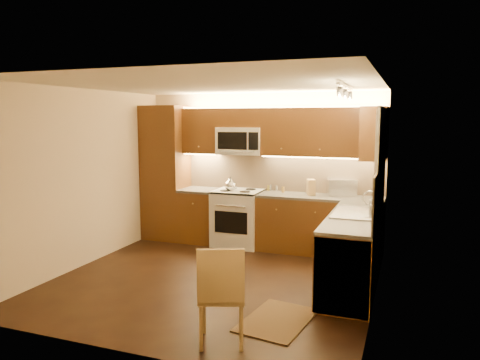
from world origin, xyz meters
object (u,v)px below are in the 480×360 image
at_px(knife_block, 311,187).
at_px(soap_bottle, 373,203).
at_px(stove, 238,218).
at_px(dining_chair, 222,293).
at_px(microwave, 241,141).
at_px(sink, 355,207).
at_px(toaster_oven, 341,187).
at_px(kettle, 231,184).

distance_m(knife_block, soap_bottle, 1.39).
height_order(stove, dining_chair, dining_chair).
height_order(microwave, soap_bottle, microwave).
relative_size(sink, soap_bottle, 3.98).
height_order(knife_block, dining_chair, knife_block).
bearing_deg(microwave, toaster_oven, 1.88).
distance_m(kettle, toaster_oven, 1.75).
xyz_separation_m(sink, knife_block, (-0.81, 1.19, 0.05)).
relative_size(stove, knife_block, 3.77).
bearing_deg(soap_bottle, knife_block, 129.15).
bearing_deg(stove, microwave, 90.00).
bearing_deg(knife_block, toaster_oven, -7.32).
bearing_deg(microwave, sink, -32.21).
relative_size(microwave, kettle, 3.28).
relative_size(sink, toaster_oven, 2.01).
relative_size(knife_block, soap_bottle, 1.13).
distance_m(microwave, sink, 2.48).
distance_m(stove, toaster_oven, 1.74).
bearing_deg(soap_bottle, sink, -137.58).
height_order(microwave, dining_chair, microwave).
distance_m(toaster_oven, knife_block, 0.46).
bearing_deg(stove, dining_chair, -72.05).
relative_size(toaster_oven, dining_chair, 0.45).
bearing_deg(kettle, stove, 31.45).
bearing_deg(knife_block, stove, 160.95).
bearing_deg(kettle, microwave, 53.57).
height_order(kettle, toaster_oven, toaster_oven).
height_order(microwave, knife_block, microwave).
bearing_deg(dining_chair, kettle, 89.43).
distance_m(stove, kettle, 0.59).
xyz_separation_m(stove, microwave, (0.00, 0.14, 1.26)).
bearing_deg(sink, microwave, 147.79).
bearing_deg(soap_bottle, kettle, 153.75).
distance_m(stove, microwave, 1.27).
xyz_separation_m(microwave, sink, (2.00, -1.26, -0.74)).
xyz_separation_m(microwave, dining_chair, (1.03, -3.32, -1.24)).
distance_m(stove, soap_bottle, 2.43).
height_order(stove, knife_block, knife_block).
bearing_deg(sink, stove, 150.64).
relative_size(kettle, dining_chair, 0.24).
distance_m(kettle, knife_block, 1.30).
height_order(stove, soap_bottle, soap_bottle).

